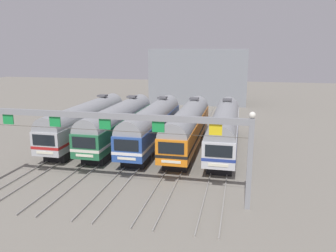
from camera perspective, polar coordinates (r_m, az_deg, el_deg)
name	(u,v)px	position (r m, az deg, el deg)	size (l,w,h in m)	color
ground_plane	(153,146)	(39.05, -2.61, -3.43)	(160.00, 160.00, 0.00)	gray
track_bed	(179,117)	(55.15, 1.91, 1.56)	(17.69, 70.00, 0.15)	gray
commuter_train_stainless	(86,120)	(41.17, -13.61, 0.93)	(2.88, 18.06, 5.05)	#B2B5BA
commuter_train_green	(119,122)	(39.59, -8.33, 0.69)	(2.88, 18.06, 5.05)	#236B42
commuter_train_blue	(152,124)	(38.37, -2.65, 0.42)	(2.88, 18.06, 5.05)	#284C9E
commuter_train_orange	(188,125)	(37.56, 3.32, 0.13)	(2.88, 18.06, 5.05)	orange
commuter_train_silver	(224,127)	(37.16, 9.50, -0.17)	(2.88, 18.06, 5.05)	silver
catenary_gantry	(105,129)	(25.33, -10.57, -0.52)	(21.43, 0.44, 6.97)	gray
maintenance_building	(200,76)	(70.55, 5.35, 8.43)	(19.13, 10.00, 10.83)	gray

